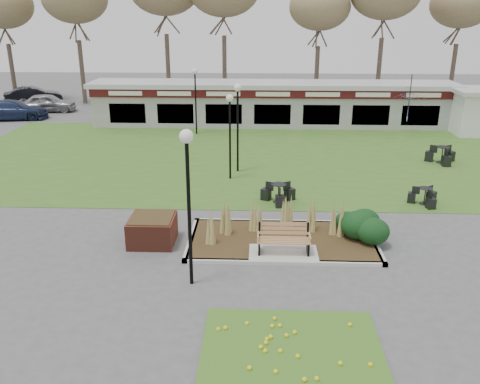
{
  "coord_description": "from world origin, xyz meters",
  "views": [
    {
      "loc": [
        -0.81,
        -14.58,
        7.49
      ],
      "look_at": [
        -1.47,
        2.0,
        1.51
      ],
      "focal_mm": 38.0,
      "sensor_mm": 36.0,
      "label": 1
    }
  ],
  "objects_px": {
    "car_black": "(33,96)",
    "car_blue": "(12,110)",
    "bistro_set_d": "(442,157)",
    "car_silver": "(48,103)",
    "park_bench": "(284,238)",
    "bistro_set_c": "(425,199)",
    "brick_planter": "(152,230)",
    "patio_umbrella": "(408,107)",
    "lamp_post_far_left": "(195,87)",
    "food_pavilion": "(272,103)",
    "lamp_post_mid_left": "(230,118)",
    "lamp_post_near_left": "(188,174)",
    "lamp_post_mid_right": "(238,109)",
    "bistro_set_a": "(278,196)"
  },
  "relations": [
    {
      "from": "brick_planter",
      "to": "bistro_set_c",
      "type": "distance_m",
      "value": 11.07
    },
    {
      "from": "brick_planter",
      "to": "bistro_set_a",
      "type": "bearing_deg",
      "value": 42.31
    },
    {
      "from": "park_bench",
      "to": "car_blue",
      "type": "xyz_separation_m",
      "value": [
        -18.6,
        20.75,
        0.11
      ]
    },
    {
      "from": "car_black",
      "to": "car_blue",
      "type": "distance_m",
      "value": 6.03
    },
    {
      "from": "lamp_post_far_left",
      "to": "bistro_set_c",
      "type": "bearing_deg",
      "value": -48.11
    },
    {
      "from": "bistro_set_c",
      "to": "car_silver",
      "type": "bearing_deg",
      "value": 140.67
    },
    {
      "from": "brick_planter",
      "to": "car_black",
      "type": "distance_m",
      "value": 30.07
    },
    {
      "from": "park_bench",
      "to": "car_black",
      "type": "height_order",
      "value": "car_black"
    },
    {
      "from": "lamp_post_near_left",
      "to": "lamp_post_mid_right",
      "type": "bearing_deg",
      "value": 85.47
    },
    {
      "from": "patio_umbrella",
      "to": "lamp_post_near_left",
      "type": "bearing_deg",
      "value": -119.98
    },
    {
      "from": "park_bench",
      "to": "lamp_post_mid_right",
      "type": "xyz_separation_m",
      "value": [
        -1.87,
        8.92,
        2.51
      ]
    },
    {
      "from": "bistro_set_a",
      "to": "car_silver",
      "type": "bearing_deg",
      "value": 132.22
    },
    {
      "from": "park_bench",
      "to": "food_pavilion",
      "type": "distance_m",
      "value": 19.73
    },
    {
      "from": "food_pavilion",
      "to": "bistro_set_d",
      "type": "xyz_separation_m",
      "value": [
        8.6,
        -8.93,
        -1.17
      ]
    },
    {
      "from": "bistro_set_c",
      "to": "car_silver",
      "type": "distance_m",
      "value": 29.9
    },
    {
      "from": "bistro_set_c",
      "to": "bistro_set_d",
      "type": "bearing_deg",
      "value": 66.1
    },
    {
      "from": "lamp_post_near_left",
      "to": "food_pavilion",
      "type": "bearing_deg",
      "value": 82.82
    },
    {
      "from": "lamp_post_mid_right",
      "to": "car_silver",
      "type": "distance_m",
      "value": 21.43
    },
    {
      "from": "lamp_post_mid_left",
      "to": "bistro_set_a",
      "type": "height_order",
      "value": "lamp_post_mid_left"
    },
    {
      "from": "bistro_set_a",
      "to": "car_blue",
      "type": "distance_m",
      "value": 24.53
    },
    {
      "from": "brick_planter",
      "to": "food_pavilion",
      "type": "distance_m",
      "value": 19.49
    },
    {
      "from": "car_silver",
      "to": "lamp_post_mid_left",
      "type": "bearing_deg",
      "value": -145.87
    },
    {
      "from": "car_black",
      "to": "car_blue",
      "type": "bearing_deg",
      "value": 165.14
    },
    {
      "from": "park_bench",
      "to": "bistro_set_d",
      "type": "height_order",
      "value": "park_bench"
    },
    {
      "from": "lamp_post_near_left",
      "to": "car_silver",
      "type": "height_order",
      "value": "lamp_post_near_left"
    },
    {
      "from": "food_pavilion",
      "to": "lamp_post_mid_left",
      "type": "distance_m",
      "value": 12.22
    },
    {
      "from": "park_bench",
      "to": "bistro_set_c",
      "type": "height_order",
      "value": "park_bench"
    },
    {
      "from": "lamp_post_mid_left",
      "to": "bistro_set_a",
      "type": "bearing_deg",
      "value": -54.36
    },
    {
      "from": "lamp_post_near_left",
      "to": "bistro_set_d",
      "type": "bearing_deg",
      "value": 48.33
    },
    {
      "from": "lamp_post_near_left",
      "to": "lamp_post_mid_right",
      "type": "xyz_separation_m",
      "value": [
        0.86,
        10.86,
        -0.23
      ]
    },
    {
      "from": "lamp_post_near_left",
      "to": "car_black",
      "type": "bearing_deg",
      "value": 120.53
    },
    {
      "from": "park_bench",
      "to": "car_silver",
      "type": "relative_size",
      "value": 0.41
    },
    {
      "from": "food_pavilion",
      "to": "lamp_post_near_left",
      "type": "bearing_deg",
      "value": -97.18
    },
    {
      "from": "bistro_set_c",
      "to": "patio_umbrella",
      "type": "bearing_deg",
      "value": 78.24
    },
    {
      "from": "food_pavilion",
      "to": "bistro_set_a",
      "type": "height_order",
      "value": "food_pavilion"
    },
    {
      "from": "lamp_post_far_left",
      "to": "bistro_set_a",
      "type": "height_order",
      "value": "lamp_post_far_left"
    },
    {
      "from": "lamp_post_far_left",
      "to": "bistro_set_c",
      "type": "relative_size",
      "value": 3.22
    },
    {
      "from": "bistro_set_c",
      "to": "patio_umbrella",
      "type": "xyz_separation_m",
      "value": [
        2.71,
        13.0,
        1.39
      ]
    },
    {
      "from": "park_bench",
      "to": "patio_umbrella",
      "type": "bearing_deg",
      "value": 64.07
    },
    {
      "from": "bistro_set_d",
      "to": "brick_planter",
      "type": "bearing_deg",
      "value": -142.34
    },
    {
      "from": "lamp_post_mid_left",
      "to": "bistro_set_c",
      "type": "height_order",
      "value": "lamp_post_mid_left"
    },
    {
      "from": "brick_planter",
      "to": "lamp_post_near_left",
      "type": "xyz_separation_m",
      "value": [
        1.67,
        -2.69,
        2.85
      ]
    },
    {
      "from": "car_silver",
      "to": "brick_planter",
      "type": "bearing_deg",
      "value": -160.05
    },
    {
      "from": "lamp_post_near_left",
      "to": "bistro_set_c",
      "type": "xyz_separation_m",
      "value": [
        8.65,
        6.69,
        -3.07
      ]
    },
    {
      "from": "bistro_set_c",
      "to": "car_blue",
      "type": "height_order",
      "value": "car_blue"
    },
    {
      "from": "lamp_post_near_left",
      "to": "park_bench",
      "type": "bearing_deg",
      "value": 35.43
    },
    {
      "from": "bistro_set_d",
      "to": "food_pavilion",
      "type": "bearing_deg",
      "value": 133.91
    },
    {
      "from": "bistro_set_d",
      "to": "car_silver",
      "type": "bearing_deg",
      "value": 153.4
    },
    {
      "from": "bistro_set_d",
      "to": "patio_umbrella",
      "type": "bearing_deg",
      "value": 89.72
    },
    {
      "from": "lamp_post_mid_left",
      "to": "lamp_post_far_left",
      "type": "relative_size",
      "value": 0.96
    }
  ]
}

